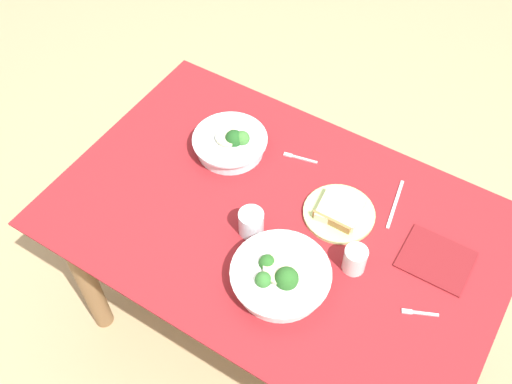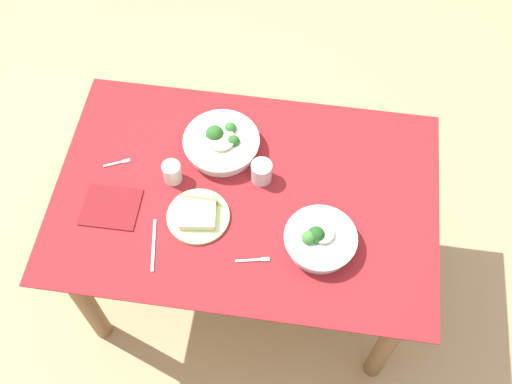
# 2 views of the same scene
# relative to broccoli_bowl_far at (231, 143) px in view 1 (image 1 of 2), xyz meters

# --- Properties ---
(ground_plane) EXTENTS (6.00, 6.00, 0.00)m
(ground_plane) POSITION_rel_broccoli_bowl_far_xyz_m (0.27, -0.15, -0.74)
(ground_plane) COLOR tan
(dining_table) EXTENTS (1.33, 0.87, 0.70)m
(dining_table) POSITION_rel_broccoli_bowl_far_xyz_m (0.27, -0.15, -0.15)
(dining_table) COLOR maroon
(dining_table) RESTS_ON ground_plane
(broccoli_bowl_far) EXTENTS (0.24, 0.24, 0.09)m
(broccoli_bowl_far) POSITION_rel_broccoli_bowl_far_xyz_m (0.00, 0.00, 0.00)
(broccoli_bowl_far) COLOR white
(broccoli_bowl_far) RESTS_ON dining_table
(broccoli_bowl_near) EXTENTS (0.27, 0.27, 0.10)m
(broccoli_bowl_near) POSITION_rel_broccoli_bowl_far_xyz_m (0.38, -0.33, -0.00)
(broccoli_bowl_near) COLOR white
(broccoli_bowl_near) RESTS_ON dining_table
(bread_side_plate) EXTENTS (0.21, 0.21, 0.04)m
(bread_side_plate) POSITION_rel_broccoli_bowl_far_xyz_m (0.41, -0.05, -0.02)
(bread_side_plate) COLOR #B7D684
(bread_side_plate) RESTS_ON dining_table
(water_glass_center) EXTENTS (0.06, 0.06, 0.08)m
(water_glass_center) POSITION_rel_broccoli_bowl_far_xyz_m (0.53, -0.18, 0.01)
(water_glass_center) COLOR silver
(water_glass_center) RESTS_ON dining_table
(water_glass_side) EXTENTS (0.07, 0.07, 0.08)m
(water_glass_side) POSITION_rel_broccoli_bowl_far_xyz_m (0.22, -0.23, 0.01)
(water_glass_side) COLOR silver
(water_glass_side) RESTS_ON dining_table
(fork_by_far_bowl) EXTENTS (0.11, 0.03, 0.00)m
(fork_by_far_bowl) POSITION_rel_broccoli_bowl_far_xyz_m (0.20, 0.09, -0.03)
(fork_by_far_bowl) COLOR #B7B7BC
(fork_by_far_bowl) RESTS_ON dining_table
(fork_by_near_bowl) EXTENTS (0.09, 0.05, 0.00)m
(fork_by_near_bowl) POSITION_rel_broccoli_bowl_far_xyz_m (0.74, -0.22, -0.03)
(fork_by_near_bowl) COLOR #B7B7BC
(fork_by_near_bowl) RESTS_ON dining_table
(table_knife_left) EXTENTS (0.04, 0.19, 0.00)m
(table_knife_left) POSITION_rel_broccoli_bowl_far_xyz_m (0.54, 0.08, -0.03)
(table_knife_left) COLOR #B7B7BC
(table_knife_left) RESTS_ON dining_table
(napkin_folded_upper) EXTENTS (0.19, 0.17, 0.01)m
(napkin_folded_upper) POSITION_rel_broccoli_bowl_far_xyz_m (0.71, -0.04, -0.03)
(napkin_folded_upper) COLOR maroon
(napkin_folded_upper) RESTS_ON dining_table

